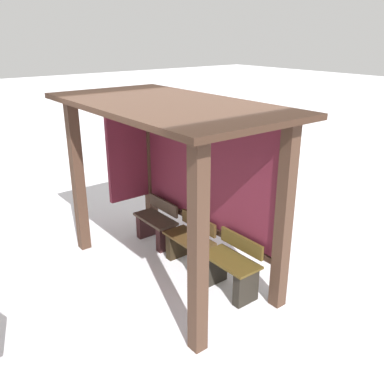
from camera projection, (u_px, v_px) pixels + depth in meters
The scene contains 5 objects.
ground_plane at pixel (170, 272), 6.13m from camera, with size 60.00×60.00×0.00m, color white.
bus_shelter at pixel (176, 150), 5.72m from camera, with size 3.48×1.83×2.47m.
bench_left_inside at pixel (157, 225), 6.90m from camera, with size 0.80×0.37×0.73m.
bench_center_inside at pixel (190, 246), 6.24m from camera, with size 0.80×0.41×0.74m.
bench_right_inside at pixel (231, 270), 5.57m from camera, with size 0.80×0.42×0.78m.
Camera 1 is at (4.39, -3.00, 3.29)m, focal length 39.16 mm.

